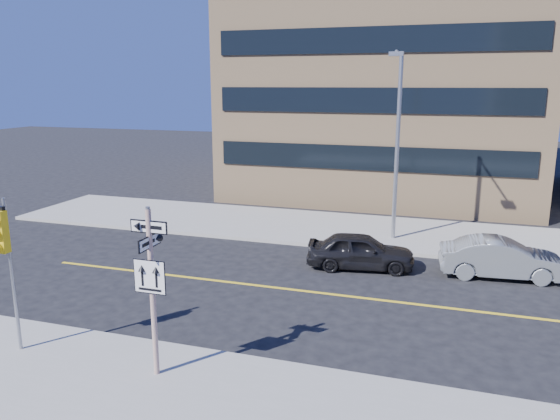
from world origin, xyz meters
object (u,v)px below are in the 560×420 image
(sign_pole, at_px, (152,283))
(streetlight_a, at_px, (397,134))
(traffic_signal, at_px, (3,244))
(parked_car_a, at_px, (360,251))
(parked_car_b, at_px, (502,258))

(sign_pole, relative_size, streetlight_a, 0.51)
(traffic_signal, xyz_separation_m, parked_car_a, (7.23, 9.61, -2.35))
(parked_car_a, distance_m, streetlight_a, 5.63)
(sign_pole, relative_size, parked_car_a, 1.01)
(sign_pole, xyz_separation_m, traffic_signal, (-4.00, -0.15, 0.59))
(sign_pole, bearing_deg, streetlight_a, 73.23)
(parked_car_b, bearing_deg, streetlight_a, 47.17)
(traffic_signal, xyz_separation_m, parked_car_b, (12.24, 10.17, -2.32))
(streetlight_a, bearing_deg, sign_pole, -106.77)
(parked_car_a, height_order, parked_car_b, parked_car_b)
(traffic_signal, xyz_separation_m, streetlight_a, (8.00, 13.42, 1.73))
(traffic_signal, relative_size, parked_car_b, 0.93)
(parked_car_a, relative_size, streetlight_a, 0.50)
(parked_car_a, xyz_separation_m, parked_car_b, (5.01, 0.57, 0.03))
(sign_pole, xyz_separation_m, streetlight_a, (4.00, 13.27, 2.32))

